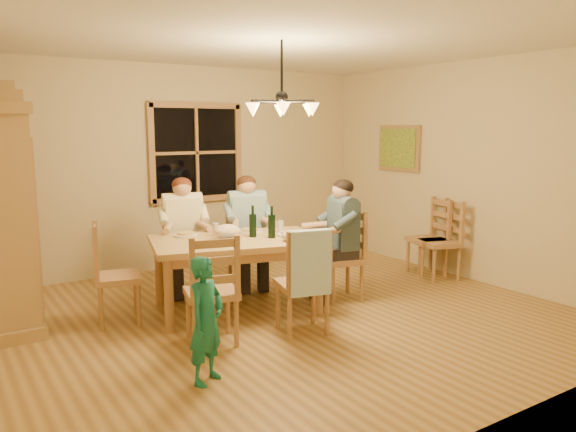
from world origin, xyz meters
TOP-DOWN VIEW (x-y plane):
  - floor at (0.00, 0.00)m, footprint 5.50×5.50m
  - ceiling at (0.00, 0.00)m, footprint 5.50×5.00m
  - wall_back at (0.00, 2.50)m, footprint 5.50×0.02m
  - wall_right at (2.75, 0.00)m, footprint 0.02×5.00m
  - window at (0.20, 2.47)m, footprint 1.30×0.06m
  - painting at (2.71, 1.20)m, footprint 0.06×0.78m
  - chandelier at (-0.00, 0.00)m, footprint 0.77×0.68m
  - dining_table at (-0.29, 0.42)m, footprint 1.90×1.42m
  - chair_far_left at (-0.50, 1.30)m, footprint 0.53×0.52m
  - chair_far_right at (0.23, 1.12)m, footprint 0.53×0.52m
  - chair_near_left at (-0.89, -0.25)m, footprint 0.53×0.52m
  - chair_near_right at (-0.07, -0.46)m, footprint 0.53×0.52m
  - chair_end_left at (-1.43, 0.71)m, footprint 0.52×0.53m
  - chair_end_right at (0.85, 0.13)m, footprint 0.52×0.53m
  - adult_woman at (-0.50, 1.30)m, footprint 0.47×0.50m
  - adult_plaid_man at (0.23, 1.12)m, footprint 0.47×0.50m
  - adult_slate_man at (0.85, 0.13)m, footprint 0.50×0.47m
  - towel at (-0.12, -0.64)m, footprint 0.39×0.19m
  - wine_bottle_a at (-0.10, 0.41)m, footprint 0.08×0.08m
  - wine_bottle_b at (0.04, 0.26)m, footprint 0.08×0.08m
  - plate_woman at (-0.66, 0.85)m, footprint 0.26×0.26m
  - plate_plaid at (0.01, 0.67)m, footprint 0.26×0.26m
  - plate_slate at (0.26, 0.27)m, footprint 0.26×0.26m
  - wine_glass_a at (-0.41, 0.66)m, footprint 0.06×0.06m
  - wine_glass_b at (0.25, 0.41)m, footprint 0.06×0.06m
  - cap at (0.11, 0.00)m, footprint 0.20×0.20m
  - napkin at (-0.46, 0.27)m, footprint 0.21×0.18m
  - cloth_bundle at (-0.38, 0.45)m, footprint 0.28×0.22m
  - child at (-1.26, -0.94)m, footprint 0.42×0.37m
  - chair_spare_front at (2.45, 0.15)m, footprint 0.54×0.55m
  - chair_spare_back at (2.45, 0.36)m, footprint 0.52×0.54m

SIDE VIEW (x-z plane):
  - floor at x=0.00m, z-range 0.00..0.00m
  - chair_far_left at x=-0.50m, z-range -0.19..0.80m
  - chair_far_right at x=0.23m, z-range -0.19..0.80m
  - chair_near_left at x=-0.89m, z-range -0.19..0.80m
  - chair_near_right at x=-0.07m, z-range -0.19..0.80m
  - chair_end_left at x=-1.43m, z-range -0.19..0.80m
  - chair_end_right at x=0.85m, z-range -0.19..0.80m
  - chair_spare_front at x=2.45m, z-range -0.19..0.80m
  - chair_spare_back at x=2.45m, z-range -0.19..0.80m
  - child at x=-1.26m, z-range 0.00..0.96m
  - dining_table at x=-0.29m, z-range 0.28..1.04m
  - towel at x=-0.12m, z-range 0.41..0.99m
  - plate_woman at x=-0.66m, z-range 0.76..0.78m
  - plate_plaid at x=0.01m, z-range 0.76..0.78m
  - plate_slate at x=0.26m, z-range 0.76..0.78m
  - napkin at x=-0.46m, z-range 0.76..0.79m
  - cap at x=0.11m, z-range 0.76..0.87m
  - wine_glass_a at x=-0.41m, z-range 0.76..0.90m
  - wine_glass_b at x=0.25m, z-range 0.76..0.90m
  - cloth_bundle at x=-0.38m, z-range 0.76..0.91m
  - adult_woman at x=-0.50m, z-range 0.40..1.28m
  - adult_plaid_man at x=0.23m, z-range 0.40..1.28m
  - adult_slate_man at x=0.85m, z-range 0.40..1.28m
  - wine_bottle_a at x=-0.10m, z-range 0.76..1.09m
  - wine_bottle_b at x=0.04m, z-range 0.76..1.09m
  - wall_back at x=0.00m, z-range 0.00..2.70m
  - wall_right at x=2.75m, z-range 0.00..2.70m
  - window at x=0.20m, z-range 0.90..2.20m
  - painting at x=2.71m, z-range 1.28..1.92m
  - chandelier at x=0.00m, z-range 1.72..2.43m
  - ceiling at x=0.00m, z-range 2.69..2.71m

